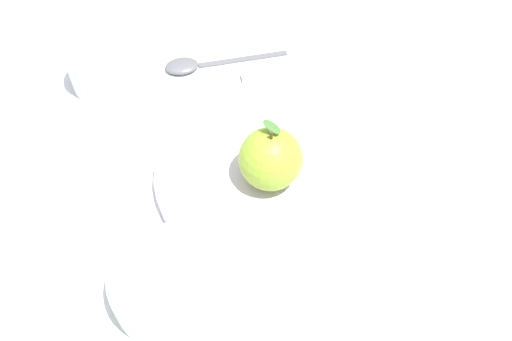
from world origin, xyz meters
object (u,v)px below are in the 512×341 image
at_px(knife, 242,79).
at_px(spoon, 196,64).
at_px(apple, 271,159).
at_px(side_bowl, 171,284).
at_px(cup, 96,68).
at_px(dinner_plate, 256,175).

distance_m(knife, spoon, 0.07).
relative_size(apple, side_bowl, 0.68).
relative_size(apple, cup, 1.21).
height_order(apple, cup, apple).
xyz_separation_m(dinner_plate, spoon, (0.19, 0.10, -0.01)).
bearing_deg(cup, apple, -122.23).
bearing_deg(dinner_plate, apple, -114.65).
bearing_deg(knife, cup, 96.44).
bearing_deg(dinner_plate, knife, 10.46).
relative_size(cup, spoon, 0.42).
distance_m(side_bowl, spoon, 0.36).
xyz_separation_m(side_bowl, knife, (0.33, -0.05, -0.02)).
xyz_separation_m(side_bowl, cup, (0.31, 0.15, 0.01)).
bearing_deg(spoon, knife, -108.80).
relative_size(apple, spoon, 0.50).
bearing_deg(apple, cup, 57.77).
bearing_deg(apple, dinner_plate, 65.35).
bearing_deg(apple, spoon, 30.19).
bearing_deg(cup, knife, -83.56).
height_order(dinner_plate, side_bowl, side_bowl).
bearing_deg(dinner_plate, cup, 57.23).
xyz_separation_m(apple, cup, (0.16, 0.25, -0.02)).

